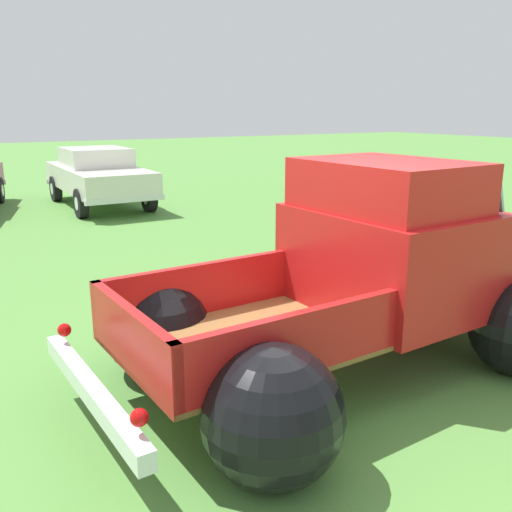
{
  "coord_description": "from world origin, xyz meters",
  "views": [
    {
      "loc": [
        -3.07,
        -3.7,
        2.37
      ],
      "look_at": [
        0.0,
        1.41,
        0.79
      ],
      "focal_mm": 39.2,
      "sensor_mm": 36.0,
      "label": 1
    }
  ],
  "objects_px": {
    "vintage_pickup_truck": "(368,287)",
    "show_car_1": "(98,175)",
    "lane_cone_0": "(360,247)",
    "lane_cone_1": "(450,273)"
  },
  "relations": [
    {
      "from": "vintage_pickup_truck",
      "to": "lane_cone_1",
      "type": "bearing_deg",
      "value": 19.51
    },
    {
      "from": "lane_cone_1",
      "to": "show_car_1",
      "type": "bearing_deg",
      "value": 101.59
    },
    {
      "from": "show_car_1",
      "to": "lane_cone_1",
      "type": "distance_m",
      "value": 9.5
    },
    {
      "from": "lane_cone_1",
      "to": "lane_cone_0",
      "type": "bearing_deg",
      "value": 91.21
    },
    {
      "from": "show_car_1",
      "to": "lane_cone_0",
      "type": "height_order",
      "value": "show_car_1"
    },
    {
      "from": "vintage_pickup_truck",
      "to": "show_car_1",
      "type": "bearing_deg",
      "value": 85.64
    },
    {
      "from": "lane_cone_0",
      "to": "show_car_1",
      "type": "bearing_deg",
      "value": 103.83
    },
    {
      "from": "lane_cone_0",
      "to": "lane_cone_1",
      "type": "bearing_deg",
      "value": -88.79
    },
    {
      "from": "show_car_1",
      "to": "lane_cone_0",
      "type": "distance_m",
      "value": 7.84
    },
    {
      "from": "show_car_1",
      "to": "lane_cone_1",
      "type": "xyz_separation_m",
      "value": [
        1.91,
        -9.3,
        -0.47
      ]
    }
  ]
}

